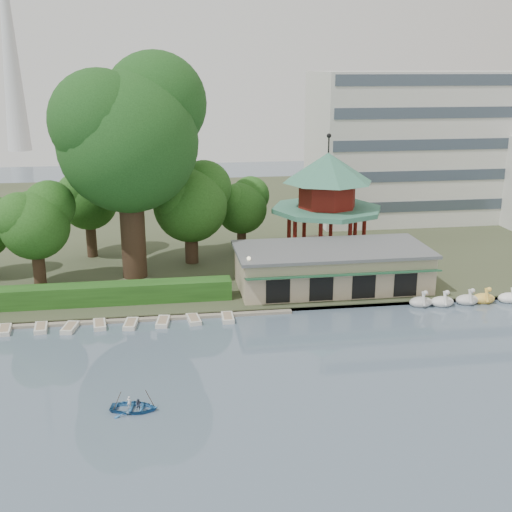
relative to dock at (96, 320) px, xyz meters
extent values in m
plane|color=slate|center=(12.00, -17.20, -0.12)|extent=(220.00, 220.00, 0.00)
cube|color=#424930|center=(12.00, 34.80, 0.08)|extent=(220.00, 70.00, 0.40)
cube|color=gray|center=(12.00, 0.10, 0.03)|extent=(220.00, 0.60, 0.30)
cube|color=gray|center=(0.00, 0.00, 0.00)|extent=(34.00, 1.60, 0.24)
cube|color=tan|center=(22.00, 4.80, 2.08)|extent=(18.00, 8.00, 3.60)
cube|color=#595B5E|center=(22.00, 4.80, 4.03)|extent=(18.60, 8.60, 0.30)
cube|color=#194C2D|center=(22.00, 0.50, 2.88)|extent=(18.00, 1.59, 0.45)
cylinder|color=tan|center=(24.00, 14.80, 0.88)|extent=(10.40, 10.40, 1.20)
cylinder|color=#3D7F64|center=(24.00, 14.80, 5.73)|extent=(12.40, 12.40, 0.50)
cylinder|color=maroon|center=(24.00, 14.80, 7.38)|extent=(6.40, 6.40, 2.80)
cone|color=#3D7F64|center=(24.00, 14.80, 10.38)|extent=(10.00, 10.00, 3.20)
cylinder|color=black|center=(24.00, 14.80, 12.88)|extent=(0.16, 0.16, 1.80)
cube|color=silver|center=(42.00, 32.80, 10.28)|extent=(30.00, 14.00, 20.00)
cone|color=silver|center=(-30.00, 122.80, 29.88)|extent=(6.00, 6.00, 60.00)
cube|color=#275A1C|center=(-3.00, 3.30, 1.18)|extent=(30.00, 2.00, 1.80)
cylinder|color=black|center=(13.50, 1.80, 2.28)|extent=(0.12, 0.12, 4.00)
sphere|color=beige|center=(13.50, 1.80, 4.38)|extent=(0.36, 0.36, 0.36)
cylinder|color=#3A281C|center=(3.00, 10.80, 5.76)|extent=(2.46, 2.46, 10.97)
sphere|color=#1E4D1A|center=(3.00, 10.80, 13.88)|extent=(13.65, 13.65, 13.65)
sphere|color=#1E4D1A|center=(5.73, 12.85, 17.39)|extent=(10.24, 10.24, 10.24)
sphere|color=#1E4D1A|center=(0.61, 9.43, 16.08)|extent=(9.56, 9.56, 9.56)
cylinder|color=#3A281C|center=(-6.00, 8.80, 2.77)|extent=(1.19, 1.19, 4.99)
sphere|color=#275A1C|center=(-6.00, 8.80, 6.47)|extent=(6.59, 6.59, 6.59)
sphere|color=#275A1C|center=(-4.68, 9.79, 8.06)|extent=(4.94, 4.94, 4.94)
sphere|color=#275A1C|center=(-7.15, 8.14, 7.46)|extent=(4.61, 4.61, 4.61)
cylinder|color=#3A281C|center=(9.00, 14.80, 2.85)|extent=(1.43, 1.43, 5.15)
sphere|color=#275A1C|center=(9.00, 14.80, 6.66)|extent=(7.93, 7.93, 7.93)
sphere|color=#275A1C|center=(10.59, 15.99, 8.31)|extent=(5.95, 5.95, 5.95)
sphere|color=#275A1C|center=(7.61, 14.01, 7.69)|extent=(5.55, 5.55, 5.55)
cylinder|color=#3A281C|center=(15.00, 18.80, 2.30)|extent=(1.06, 1.06, 4.05)
sphere|color=#275A1C|center=(15.00, 18.80, 5.30)|extent=(5.88, 5.88, 5.88)
sphere|color=#275A1C|center=(16.18, 19.68, 6.59)|extent=(4.41, 4.41, 4.41)
sphere|color=#275A1C|center=(13.97, 18.21, 6.11)|extent=(4.12, 4.12, 4.12)
cylinder|color=#3A281C|center=(-2.00, 18.80, 2.83)|extent=(1.14, 1.14, 5.11)
sphere|color=#275A1C|center=(-2.00, 18.80, 6.62)|extent=(6.31, 6.31, 6.31)
sphere|color=#275A1C|center=(-0.74, 19.75, 8.25)|extent=(4.74, 4.74, 4.74)
sphere|color=#275A1C|center=(-3.10, 18.17, 7.64)|extent=(4.42, 4.42, 4.42)
ellipsoid|color=silver|center=(29.03, -0.60, 0.23)|extent=(2.16, 1.44, 0.99)
cylinder|color=silver|center=(29.03, -1.15, 0.78)|extent=(0.26, 0.79, 1.29)
sphere|color=silver|center=(29.03, -1.45, 1.43)|extent=(0.44, 0.44, 0.44)
ellipsoid|color=white|center=(30.99, -0.79, 0.23)|extent=(2.16, 1.44, 0.99)
cylinder|color=white|center=(30.99, -1.34, 0.78)|extent=(0.26, 0.79, 1.29)
sphere|color=white|center=(30.99, -1.64, 1.43)|extent=(0.44, 0.44, 0.44)
ellipsoid|color=silver|center=(33.47, -0.69, 0.23)|extent=(2.16, 1.44, 0.99)
cylinder|color=silver|center=(33.47, -1.24, 0.78)|extent=(0.26, 0.79, 1.29)
sphere|color=silver|center=(33.47, -1.54, 1.43)|extent=(0.44, 0.44, 0.44)
ellipsoid|color=#FFC84D|center=(35.13, -0.58, 0.23)|extent=(2.16, 1.44, 0.99)
cylinder|color=#FFC84D|center=(35.13, -1.13, 0.78)|extent=(0.26, 0.79, 1.29)
sphere|color=#FFC84D|center=(35.13, -1.43, 1.43)|extent=(0.44, 0.44, 0.44)
ellipsoid|color=white|center=(37.59, -0.78, 0.23)|extent=(2.16, 1.44, 0.99)
cube|color=silver|center=(-7.29, -1.20, 0.06)|extent=(1.23, 2.39, 0.36)
cube|color=silver|center=(-4.38, -1.21, 0.06)|extent=(1.23, 2.39, 0.36)
cube|color=silver|center=(-2.00, -1.56, 0.06)|extent=(1.38, 2.44, 0.36)
cube|color=silver|center=(0.37, -1.20, 0.06)|extent=(1.26, 2.40, 0.36)
cube|color=silver|center=(2.96, -1.50, 0.06)|extent=(1.28, 2.41, 0.36)
cube|color=silver|center=(5.66, -1.39, 0.06)|extent=(1.30, 2.41, 0.36)
cube|color=silver|center=(8.27, -1.23, 0.06)|extent=(1.29, 2.41, 0.36)
cube|color=silver|center=(11.20, -1.27, 0.06)|extent=(1.04, 2.32, 0.36)
imported|color=#2B69A6|center=(3.70, -15.64, 0.32)|extent=(4.69, 3.74, 0.87)
imported|color=white|center=(3.40, -15.44, 0.39)|extent=(0.33, 0.25, 0.83)
imported|color=#353D52|center=(4.00, -15.84, 0.38)|extent=(0.44, 0.37, 0.80)
cylinder|color=#3A281C|center=(2.50, -15.64, 0.23)|extent=(0.94, 0.29, 2.01)
cylinder|color=#3A281C|center=(4.90, -15.64, 0.23)|extent=(0.94, 0.29, 2.01)
camera|label=1|loc=(5.99, -52.66, 20.89)|focal=45.00mm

